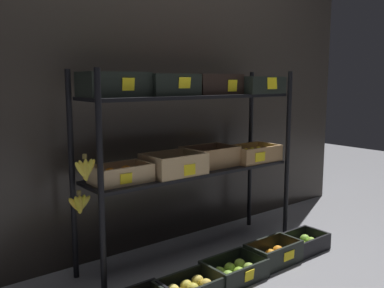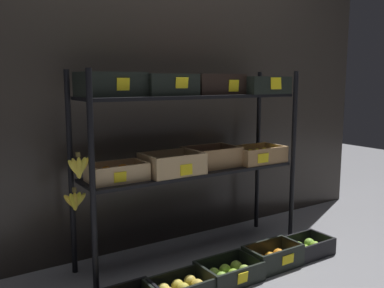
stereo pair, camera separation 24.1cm
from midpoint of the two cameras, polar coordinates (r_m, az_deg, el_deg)
ground_plane at (r=2.86m, az=2.49°, el=-14.93°), size 10.00×10.00×0.00m
storefront_wall at (r=2.94m, az=-1.74°, el=8.52°), size 3.85×0.12×2.28m
display_rack at (r=2.64m, az=2.70°, el=1.73°), size 1.58×0.40×1.21m
crate_ground_apple_green at (r=2.55m, az=7.91°, el=-17.05°), size 0.35×0.25×0.11m
crate_ground_orange at (r=2.76m, az=13.50°, el=-14.95°), size 0.35×0.21×0.14m
crate_ground_rightmost_apple_green at (r=3.00m, az=17.70°, el=-13.29°), size 0.31×0.22×0.11m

